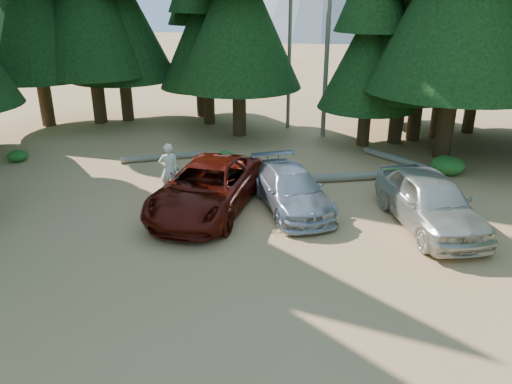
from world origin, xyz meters
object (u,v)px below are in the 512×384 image
Objects in this scene: silver_minivan_center at (291,189)px; frisbee_player at (169,170)px; red_pickup at (207,187)px; log_mid at (398,160)px; log_left at (165,157)px; silver_minivan_right at (430,201)px; log_right at (329,178)px.

silver_minivan_center is 4.37m from frisbee_player.
log_mid is (7.44, 6.18, -0.70)m from red_pickup.
log_left is (-3.24, 5.22, -0.72)m from red_pickup.
silver_minivan_right is at bearing -49.63° from log_left.
red_pickup is at bearing 167.97° from silver_minivan_center.
frisbee_player is (-4.26, -0.66, 0.75)m from silver_minivan_center.
silver_minivan_center is at bearing -84.37° from log_mid.
frisbee_player is at bearing -100.05° from log_mid.
log_left is at bearing 149.93° from log_right.
frisbee_player is at bearing -167.96° from red_pickup.
silver_minivan_right is 1.39× the size of log_mid.
log_mid is at bearing -157.46° from frisbee_player.
silver_minivan_center is 1.30× the size of log_mid.
silver_minivan_center is at bearing 18.63° from red_pickup.
log_right is at bearing 41.30° from silver_minivan_center.
silver_minivan_right is 4.99m from log_right.
red_pickup is at bearing -158.16° from log_right.
frisbee_player is at bearing 162.77° from silver_minivan_right.
red_pickup is 2.99m from silver_minivan_center.
log_mid is at bearing 75.36° from silver_minivan_right.
frisbee_player reaches higher than log_mid.
frisbee_player is 6.73m from log_right.
red_pickup is at bearing -80.63° from log_left.
red_pickup is 1.16× the size of silver_minivan_right.
log_left is at bearing 137.07° from silver_minivan_right.
silver_minivan_center is 2.55× the size of frisbee_player.
log_left is (-1.92, 5.32, -1.33)m from frisbee_player.
silver_minivan_right reaches higher than log_right.
red_pickup is 6.19m from log_left.
frisbee_player reaches higher than silver_minivan_center.
silver_minivan_right reaches higher than log_left.
silver_minivan_right is 2.73× the size of frisbee_player.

